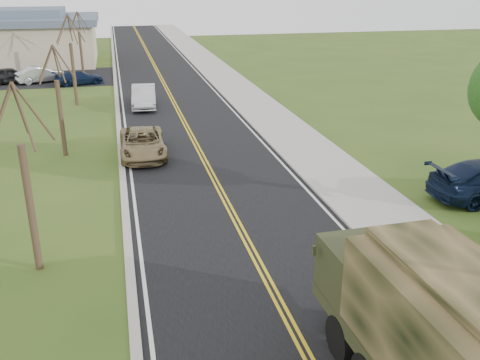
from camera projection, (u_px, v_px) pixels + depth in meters
name	position (u px, v px, depth m)	size (l,w,h in m)	color
road	(165.00, 85.00, 46.11)	(8.00, 120.00, 0.01)	black
curb_right	(212.00, 83.00, 46.97)	(0.30, 120.00, 0.12)	#9E998E
sidewalk_right	(232.00, 82.00, 47.34)	(3.20, 120.00, 0.10)	#9E998E
curb_left	(116.00, 87.00, 45.21)	(0.30, 120.00, 0.10)	#9E998E
bare_tree_a	(28.00, 194.00, 16.41)	(1.93, 2.26, 6.08)	#38281C
bare_tree_b	(60.00, 109.00, 27.37)	(1.83, 2.14, 5.73)	#38281C
bare_tree_c	(73.00, 67.00, 38.18)	(2.04, 2.39, 6.42)	#38281C
bare_tree_d	(81.00, 49.00, 49.17)	(1.88, 2.20, 5.91)	#38281C
military_truck	(445.00, 337.00, 10.74)	(2.74, 7.41, 3.66)	black
suv_champagne	(143.00, 143.00, 27.92)	(2.31, 5.01, 1.39)	olive
sedan_silver	(144.00, 96.00, 38.27)	(1.65, 4.72, 1.56)	silver
lot_car_dark	(10.00, 75.00, 46.71)	(1.68, 4.16, 1.42)	black
lot_car_silver	(40.00, 75.00, 47.14)	(1.49, 4.28, 1.41)	silver
lot_car_navy	(79.00, 78.00, 46.31)	(1.70, 4.18, 1.21)	#0E1933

